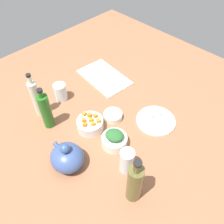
{
  "coord_description": "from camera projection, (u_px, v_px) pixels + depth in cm",
  "views": [
    {
      "loc": [
        -58.3,
        58.41,
        98.78
      ],
      "look_at": [
        0.0,
        0.0,
        8.0
      ],
      "focal_mm": 37.23,
      "sensor_mm": 36.0,
      "label": 1
    }
  ],
  "objects": [
    {
      "name": "bottle_2",
      "position": [
        36.0,
        98.0,
        1.21
      ],
      "size": [
        4.73,
        4.73,
        26.99
      ],
      "color": "silver",
      "rests_on": "tabletop"
    },
    {
      "name": "tofu_cube_0",
      "position": [
        163.0,
        119.0,
        1.23
      ],
      "size": [
        3.05,
        3.05,
        2.2
      ],
      "primitive_type": "cube",
      "rotation": [
        0.0,
        0.0,
        0.59
      ],
      "color": "white",
      "rests_on": "plate_tofu"
    },
    {
      "name": "tofu_cube_4",
      "position": [
        159.0,
        113.0,
        1.26
      ],
      "size": [
        2.81,
        2.81,
        2.2
      ],
      "primitive_type": "cube",
      "rotation": [
        0.0,
        0.0,
        1.92
      ],
      "color": "silver",
      "rests_on": "plate_tofu"
    },
    {
      "name": "bowl_carrots",
      "position": [
        90.0,
        124.0,
        1.2
      ],
      "size": [
        13.64,
        13.64,
        5.88
      ],
      "primitive_type": "cylinder",
      "color": "white",
      "rests_on": "tabletop"
    },
    {
      "name": "tofu_cube_1",
      "position": [
        151.0,
        116.0,
        1.24
      ],
      "size": [
        2.31,
        2.31,
        2.2
      ],
      "primitive_type": "cube",
      "rotation": [
        0.0,
        0.0,
        1.62
      ],
      "color": "white",
      "rests_on": "plate_tofu"
    },
    {
      "name": "drinking_glass_1",
      "position": [
        60.0,
        92.0,
        1.33
      ],
      "size": [
        7.19,
        7.19,
        10.26
      ],
      "primitive_type": "cylinder",
      "color": "white",
      "rests_on": "tabletop"
    },
    {
      "name": "bowl_small_side",
      "position": [
        113.0,
        115.0,
        1.26
      ],
      "size": [
        10.11,
        10.11,
        3.19
      ],
      "primitive_type": "cylinder",
      "color": "white",
      "rests_on": "tabletop"
    },
    {
      "name": "cutting_board",
      "position": [
        104.0,
        77.0,
        1.49
      ],
      "size": [
        35.14,
        23.62,
        1.0
      ],
      "primitive_type": "cube",
      "rotation": [
        0.0,
        0.0,
        -0.1
      ],
      "color": "white",
      "rests_on": "tabletop"
    },
    {
      "name": "carrot_cube_7",
      "position": [
        91.0,
        120.0,
        1.17
      ],
      "size": [
        2.39,
        2.39,
        1.8
      ],
      "primitive_type": "cube",
      "rotation": [
        0.0,
        0.0,
        0.43
      ],
      "color": "orange",
      "rests_on": "bowl_carrots"
    },
    {
      "name": "dumpling_1",
      "position": [
        97.0,
        68.0,
        1.53
      ],
      "size": [
        5.56,
        5.59,
        2.6
      ],
      "primitive_type": "pyramid",
      "rotation": [
        0.0,
        0.0,
        2.26
      ],
      "color": "beige",
      "rests_on": "cutting_board"
    },
    {
      "name": "tabletop",
      "position": [
        112.0,
        120.0,
        1.27
      ],
      "size": [
        190.0,
        190.0,
        3.0
      ],
      "primitive_type": "cube",
      "color": "#955F41",
      "rests_on": "ground"
    },
    {
      "name": "carrot_cube_3",
      "position": [
        84.0,
        114.0,
        1.19
      ],
      "size": [
        1.92,
        1.92,
        1.8
      ],
      "primitive_type": "cube",
      "rotation": [
        0.0,
        0.0,
        1.64
      ],
      "color": "orange",
      "rests_on": "bowl_carrots"
    },
    {
      "name": "tofu_cube_3",
      "position": [
        150.0,
        122.0,
        1.21
      ],
      "size": [
        3.01,
        3.01,
        2.2
      ],
      "primitive_type": "cube",
      "rotation": [
        0.0,
        0.0,
        2.62
      ],
      "color": "white",
      "rests_on": "plate_tofu"
    },
    {
      "name": "bottle_0",
      "position": [
        135.0,
        183.0,
        0.89
      ],
      "size": [
        6.26,
        6.26,
        26.62
      ],
      "color": "brown",
      "rests_on": "tabletop"
    },
    {
      "name": "dumpling_2",
      "position": [
        102.0,
        72.0,
        1.5
      ],
      "size": [
        6.4,
        6.23,
        2.29
      ],
      "primitive_type": "pyramid",
      "rotation": [
        0.0,
        0.0,
        0.46
      ],
      "color": "beige",
      "rests_on": "cutting_board"
    },
    {
      "name": "dumpling_0",
      "position": [
        110.0,
        80.0,
        1.45
      ],
      "size": [
        5.47,
        5.55,
        2.53
      ],
      "primitive_type": "pyramid",
      "rotation": [
        0.0,
        0.0,
        0.92
      ],
      "color": "beige",
      "rests_on": "cutting_board"
    },
    {
      "name": "carrot_cube_0",
      "position": [
        95.0,
        116.0,
        1.19
      ],
      "size": [
        2.27,
        2.27,
        1.8
      ],
      "primitive_type": "cube",
      "rotation": [
        0.0,
        0.0,
        2.82
      ],
      "color": "orange",
      "rests_on": "bowl_carrots"
    },
    {
      "name": "carrot_cube_2",
      "position": [
        84.0,
        120.0,
        1.17
      ],
      "size": [
        2.49,
        2.49,
        1.8
      ],
      "primitive_type": "cube",
      "rotation": [
        0.0,
        0.0,
        2.56
      ],
      "color": "orange",
      "rests_on": "bowl_carrots"
    },
    {
      "name": "carrot_cube_4",
      "position": [
        90.0,
        115.0,
        1.19
      ],
      "size": [
        2.35,
        2.35,
        1.8
      ],
      "primitive_type": "cube",
      "rotation": [
        0.0,
        0.0,
        1.96
      ],
      "color": "orange",
      "rests_on": "bowl_carrots"
    },
    {
      "name": "drinking_glass_0",
      "position": [
        127.0,
        161.0,
        1.01
      ],
      "size": [
        6.44,
        6.44,
        13.16
      ],
      "primitive_type": "cylinder",
      "color": "white",
      "rests_on": "tabletop"
    },
    {
      "name": "carrot_cube_5",
      "position": [
        93.0,
        124.0,
        1.15
      ],
      "size": [
        2.54,
        2.54,
        1.8
      ],
      "primitive_type": "cube",
      "rotation": [
        0.0,
        0.0,
        0.84
      ],
      "color": "orange",
      "rests_on": "bowl_carrots"
    },
    {
      "name": "bowl_greens",
      "position": [
        114.0,
        141.0,
        1.13
      ],
      "size": [
        12.56,
        12.56,
        5.29
      ],
      "primitive_type": "cylinder",
      "color": "white",
      "rests_on": "tabletop"
    },
    {
      "name": "tofu_cube_2",
      "position": [
        157.0,
        123.0,
        1.21
      ],
      "size": [
        3.04,
        3.04,
        2.2
      ],
      "primitive_type": "cube",
      "rotation": [
        0.0,
        0.0,
        2.56
      ],
      "color": "white",
      "rests_on": "plate_tofu"
    },
    {
      "name": "bottle_1",
      "position": [
        46.0,
        111.0,
        1.15
      ],
      "size": [
        5.51,
        5.51,
        25.05
      ],
      "color": "#24691E",
      "rests_on": "tabletop"
    },
    {
      "name": "carrot_cube_6",
      "position": [
        85.0,
        125.0,
        1.15
      ],
      "size": [
        2.51,
        2.51,
        1.8
      ],
      "primitive_type": "cube",
      "rotation": [
        0.0,
        0.0,
        2.18
      ],
      "color": "orange",
      "rests_on": "bowl_carrots"
    },
    {
      "name": "carrot_cube_1",
      "position": [
        98.0,
        121.0,
        1.16
      ],
      "size": [
        2.55,
        2.55,
        1.8
      ],
      "primitive_type": "cube",
      "rotation": [
        0.0,
        0.0,
        0.79
      ],
      "color": "orange",
      "rests_on": "bowl_carrots"
    },
    {
      "name": "chopped_greens_mound",
      "position": [
        114.0,
        135.0,
        1.1
      ],
      "size": [
        11.41,
        10.85,
        3.84
      ],
      "primitive_type": "ellipsoid",
      "rotation": [
        0.0,
        0.0,
        0.45
      ],
      "color": "#2B632F",
      "rests_on": "bowl_greens"
    },
    {
      "name": "teapot",
      "position": [
        67.0,
        157.0,
        1.03
      ],
      "size": [
        17.29,
        14.76,
        14.87
      ],
      "color": "#3C528B",
      "rests_on": "tabletop"
    },
    {
      "name": "plate_tofu",
      "position": [
        156.0,
        121.0,
        1.24
      ],
      "size": [
        20.9,
        20.9,
        1.2
      ],
      "primitive_type": "cylinder",
      "color": "white",
      "rests_on": "tabletop"
    }
  ]
}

